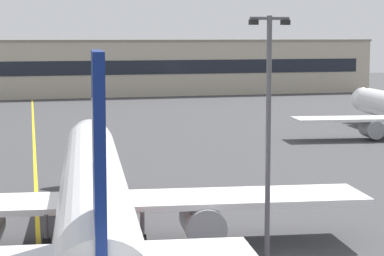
{
  "coord_description": "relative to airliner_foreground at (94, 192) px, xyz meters",
  "views": [
    {
      "loc": [
        -4.55,
        -29.37,
        12.17
      ],
      "look_at": [
        9.16,
        18.44,
        6.22
      ],
      "focal_mm": 72.25,
      "sensor_mm": 36.0,
      "label": 1
    }
  ],
  "objects": [
    {
      "name": "taxiway_centreline",
      "position": [
        -1.93,
        16.56,
        -3.37
      ],
      "size": [
        13.41,
        179.54,
        0.01
      ],
      "primitive_type": "cube",
      "rotation": [
        0.0,
        0.0,
        -0.07
      ],
      "color": "yellow",
      "rests_on": "ground"
    },
    {
      "name": "airliner_foreground",
      "position": [
        0.0,
        0.0,
        0.0
      ],
      "size": [
        32.36,
        41.45,
        11.65
      ],
      "color": "white",
      "rests_on": "ground"
    },
    {
      "name": "apron_lamp_post",
      "position": [
        8.8,
        -4.38,
        3.55
      ],
      "size": [
        2.24,
        0.9,
        13.23
      ],
      "color": "#515156",
      "rests_on": "ground"
    },
    {
      "name": "safety_cone_by_nose_gear",
      "position": [
        1.81,
        17.29,
        -3.11
      ],
      "size": [
        0.44,
        0.44,
        0.55
      ],
      "color": "orange",
      "rests_on": "ground"
    }
  ]
}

